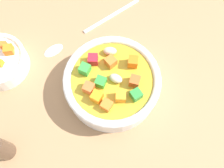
# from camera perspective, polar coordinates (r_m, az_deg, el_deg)

# --- Properties ---
(ground_plane) EXTENTS (1.40, 1.40, 0.02)m
(ground_plane) POSITION_cam_1_polar(r_m,az_deg,el_deg) (0.49, 0.00, -1.49)
(ground_plane) COLOR #9E754F
(soup_bowl_main) EXTENTS (0.16, 0.16, 0.06)m
(soup_bowl_main) POSITION_cam_1_polar(r_m,az_deg,el_deg) (0.45, -0.01, 0.17)
(soup_bowl_main) COLOR white
(soup_bowl_main) RESTS_ON ground_plane
(spoon) EXTENTS (0.16, 0.17, 0.01)m
(spoon) POSITION_cam_1_polar(r_m,az_deg,el_deg) (0.53, -5.91, 11.18)
(spoon) COLOR silver
(spoon) RESTS_ON ground_plane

